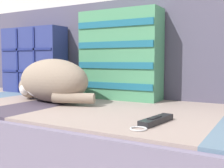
# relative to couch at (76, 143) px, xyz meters

# --- Properties ---
(couch) EXTENTS (1.80, 0.85, 0.38)m
(couch) POSITION_rel_couch_xyz_m (0.00, 0.00, 0.00)
(couch) COLOR gray
(couch) RESTS_ON ground_plane
(sofa_backrest) EXTENTS (1.76, 0.14, 0.50)m
(sofa_backrest) POSITION_rel_couch_xyz_m (-0.00, 0.35, 0.44)
(sofa_backrest) COLOR #514C60
(sofa_backrest) RESTS_ON couch
(throw_pillow_quilted) EXTENTS (0.41, 0.14, 0.38)m
(throw_pillow_quilted) POSITION_rel_couch_xyz_m (-0.46, 0.21, 0.38)
(throw_pillow_quilted) COLOR navy
(throw_pillow_quilted) RESTS_ON couch
(throw_pillow_striped) EXTENTS (0.41, 0.14, 0.43)m
(throw_pillow_striped) POSITION_rel_couch_xyz_m (0.12, 0.21, 0.41)
(throw_pillow_striped) COLOR #4C9366
(throw_pillow_striped) RESTS_ON couch
(sleeping_cat) EXTENTS (0.47, 0.26, 0.20)m
(sleeping_cat) POSITION_rel_couch_xyz_m (-0.11, -0.04, 0.28)
(sleeping_cat) COLOR gray
(sleeping_cat) RESTS_ON couch
(game_remote_near) EXTENTS (0.07, 0.21, 0.02)m
(game_remote_near) POSITION_rel_couch_xyz_m (0.47, -0.22, 0.20)
(game_remote_near) COLOR black
(game_remote_near) RESTS_ON couch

